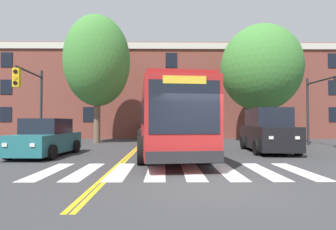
{
  "coord_description": "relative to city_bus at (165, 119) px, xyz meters",
  "views": [
    {
      "loc": [
        -1.22,
        -6.86,
        1.65
      ],
      "look_at": [
        -1.07,
        5.89,
        1.96
      ],
      "focal_mm": 28.0,
      "sensor_mm": 36.0,
      "label": 1
    }
  ],
  "objects": [
    {
      "name": "building_facade",
      "position": [
        0.6,
        15.31,
        2.88
      ],
      "size": [
        39.22,
        8.45,
        9.3
      ],
      "color": "brown",
      "rests_on": "ground"
    },
    {
      "name": "traffic_light_near_corner",
      "position": [
        10.02,
        2.95,
        1.39
      ],
      "size": [
        0.35,
        3.58,
        4.69
      ],
      "color": "#28282D",
      "rests_on": "ground"
    },
    {
      "name": "street_tree_curbside_small",
      "position": [
        -5.21,
        6.33,
        4.55
      ],
      "size": [
        6.73,
        6.59,
        9.87
      ],
      "color": "brown",
      "rests_on": "ground"
    },
    {
      "name": "car_black_far_lane",
      "position": [
        5.54,
        0.34,
        -0.67
      ],
      "size": [
        2.46,
        4.89,
        2.35
      ],
      "color": "black",
      "rests_on": "ground"
    },
    {
      "name": "ground_plane",
      "position": [
        1.21,
        -6.91,
        -1.78
      ],
      "size": [
        120.0,
        120.0,
        0.0
      ],
      "primitive_type": "plane",
      "color": "#38383A"
    },
    {
      "name": "crosswalk",
      "position": [
        0.3,
        -5.1,
        -1.77
      ],
      "size": [
        8.86,
        3.16,
        0.01
      ],
      "color": "white",
      "rests_on": "ground"
    },
    {
      "name": "street_tree_curbside_large",
      "position": [
        7.38,
        6.25,
        3.99
      ],
      "size": [
        8.18,
        8.01,
        9.13
      ],
      "color": "brown",
      "rests_on": "ground"
    },
    {
      "name": "traffic_light_far_corner",
      "position": [
        -8.11,
        2.14,
        1.62
      ],
      "size": [
        0.6,
        3.76,
        5.05
      ],
      "color": "#28282D",
      "rests_on": "ground"
    },
    {
      "name": "city_bus",
      "position": [
        0.0,
        0.0,
        0.0
      ],
      "size": [
        3.73,
        11.91,
        3.3
      ],
      "color": "#B22323",
      "rests_on": "ground"
    },
    {
      "name": "car_teal_near_lane",
      "position": [
        -5.74,
        -1.1,
        -0.96
      ],
      "size": [
        2.28,
        4.4,
        1.79
      ],
      "color": "#236B70",
      "rests_on": "ground"
    },
    {
      "name": "car_silver_behind_bus",
      "position": [
        -1.24,
        10.84,
        -0.93
      ],
      "size": [
        2.16,
        4.41,
        1.88
      ],
      "color": "#B7BABF",
      "rests_on": "ground"
    },
    {
      "name": "lane_line_yellow_outer",
      "position": [
        -1.65,
        8.9,
        -1.77
      ],
      "size": [
        0.12,
        36.0,
        0.01
      ],
      "primitive_type": "cube",
      "color": "gold",
      "rests_on": "ground"
    },
    {
      "name": "lane_line_yellow_inner",
      "position": [
        -1.81,
        8.9,
        -1.77
      ],
      "size": [
        0.12,
        36.0,
        0.01
      ],
      "primitive_type": "cube",
      "color": "gold",
      "rests_on": "ground"
    }
  ]
}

